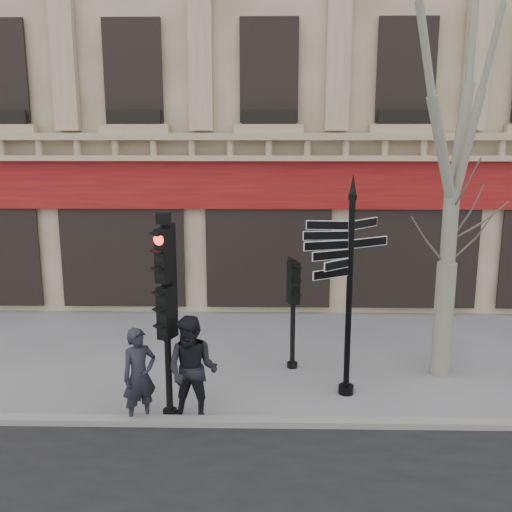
{
  "coord_description": "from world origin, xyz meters",
  "views": [
    {
      "loc": [
        -0.03,
        -10.37,
        4.88
      ],
      "look_at": [
        -0.25,
        0.6,
        2.55
      ],
      "focal_mm": 40.0,
      "sensor_mm": 36.0,
      "label": 1
    }
  ],
  "objects_px": {
    "fingerpost": "(351,249)",
    "pedestrian_a": "(139,376)",
    "pedestrian_b": "(192,371)",
    "plane_tree": "(463,48)",
    "traffic_signal_main": "(166,291)",
    "traffic_signal_secondary": "(293,294)"
  },
  "relations": [
    {
      "from": "pedestrian_a",
      "to": "plane_tree",
      "type": "bearing_deg",
      "value": -16.3
    },
    {
      "from": "fingerpost",
      "to": "pedestrian_b",
      "type": "xyz_separation_m",
      "value": [
        -2.8,
        -1.18,
        -1.88
      ]
    },
    {
      "from": "fingerpost",
      "to": "traffic_signal_secondary",
      "type": "xyz_separation_m",
      "value": [
        -0.98,
        1.24,
        -1.21
      ]
    },
    {
      "from": "fingerpost",
      "to": "pedestrian_a",
      "type": "distance_m",
      "value": 4.37
    },
    {
      "from": "fingerpost",
      "to": "traffic_signal_main",
      "type": "bearing_deg",
      "value": 177.02
    },
    {
      "from": "fingerpost",
      "to": "pedestrian_a",
      "type": "height_order",
      "value": "fingerpost"
    },
    {
      "from": "traffic_signal_secondary",
      "to": "fingerpost",
      "type": "bearing_deg",
      "value": -69.37
    },
    {
      "from": "traffic_signal_main",
      "to": "pedestrian_a",
      "type": "height_order",
      "value": "traffic_signal_main"
    },
    {
      "from": "traffic_signal_secondary",
      "to": "plane_tree",
      "type": "distance_m",
      "value": 5.74
    },
    {
      "from": "traffic_signal_secondary",
      "to": "plane_tree",
      "type": "height_order",
      "value": "plane_tree"
    },
    {
      "from": "plane_tree",
      "to": "pedestrian_b",
      "type": "bearing_deg",
      "value": -156.34
    },
    {
      "from": "plane_tree",
      "to": "pedestrian_b",
      "type": "relative_size",
      "value": 4.84
    },
    {
      "from": "traffic_signal_secondary",
      "to": "pedestrian_b",
      "type": "height_order",
      "value": "traffic_signal_secondary"
    },
    {
      "from": "pedestrian_b",
      "to": "plane_tree",
      "type": "bearing_deg",
      "value": 35.97
    },
    {
      "from": "plane_tree",
      "to": "fingerpost",
      "type": "bearing_deg",
      "value": -155.21
    },
    {
      "from": "traffic_signal_main",
      "to": "traffic_signal_secondary",
      "type": "bearing_deg",
      "value": 68.5
    },
    {
      "from": "pedestrian_a",
      "to": "traffic_signal_main",
      "type": "bearing_deg",
      "value": -14.38
    },
    {
      "from": "fingerpost",
      "to": "pedestrian_b",
      "type": "bearing_deg",
      "value": -177.07
    },
    {
      "from": "fingerpost",
      "to": "traffic_signal_main",
      "type": "height_order",
      "value": "fingerpost"
    },
    {
      "from": "traffic_signal_secondary",
      "to": "traffic_signal_main",
      "type": "bearing_deg",
      "value": -153.18
    },
    {
      "from": "fingerpost",
      "to": "traffic_signal_secondary",
      "type": "relative_size",
      "value": 1.81
    },
    {
      "from": "traffic_signal_main",
      "to": "plane_tree",
      "type": "bearing_deg",
      "value": 44.0
    }
  ]
}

